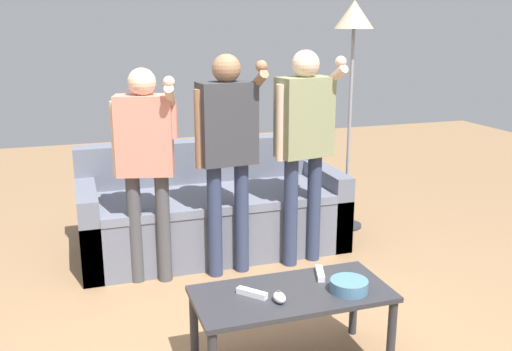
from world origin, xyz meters
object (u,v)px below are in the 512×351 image
(coffee_table, at_px, (292,302))
(game_remote_wand_near, at_px, (252,293))
(game_remote_nunchuk, at_px, (279,297))
(player_right, at_px, (304,133))
(couch, at_px, (212,212))
(game_remote_wand_far, at_px, (320,273))
(player_center, at_px, (227,140))
(floor_lamp, at_px, (353,35))
(snack_bowl, at_px, (349,286))
(player_left, at_px, (145,151))

(coffee_table, xyz_separation_m, game_remote_wand_near, (-0.20, 0.02, 0.07))
(game_remote_nunchuk, distance_m, player_right, 1.55)
(coffee_table, distance_m, game_remote_wand_near, 0.22)
(couch, relative_size, game_remote_wand_far, 12.47)
(player_center, xyz_separation_m, player_right, (0.56, 0.01, 0.01))
(coffee_table, distance_m, game_remote_nunchuk, 0.15)
(floor_lamp, height_order, player_center, floor_lamp)
(player_center, bearing_deg, snack_bowl, -78.62)
(player_center, height_order, game_remote_wand_far, player_center)
(game_remote_nunchuk, xyz_separation_m, floor_lamp, (1.32, 1.88, 1.17))
(coffee_table, xyz_separation_m, player_left, (-0.53, 1.25, 0.54))
(game_remote_wand_near, bearing_deg, player_left, 104.95)
(game_remote_wand_far, bearing_deg, player_left, 123.13)
(game_remote_nunchuk, bearing_deg, game_remote_wand_near, 136.42)
(snack_bowl, height_order, floor_lamp, floor_lamp)
(couch, xyz_separation_m, floor_lamp, (1.21, 0.09, 1.33))
(floor_lamp, bearing_deg, player_center, -153.90)
(floor_lamp, bearing_deg, snack_bowl, -116.91)
(snack_bowl, relative_size, floor_lamp, 0.10)
(floor_lamp, height_order, game_remote_wand_near, floor_lamp)
(game_remote_nunchuk, distance_m, floor_lamp, 2.58)
(couch, bearing_deg, player_center, -90.27)
(snack_bowl, relative_size, game_remote_wand_near, 1.30)
(coffee_table, height_order, player_center, player_center)
(game_remote_wand_near, height_order, game_remote_wand_far, same)
(couch, distance_m, game_remote_wand_far, 1.61)
(coffee_table, xyz_separation_m, snack_bowl, (0.27, -0.08, 0.09))
(game_remote_nunchuk, bearing_deg, player_center, 85.29)
(game_remote_wand_near, distance_m, game_remote_wand_far, 0.42)
(game_remote_nunchuk, relative_size, game_remote_wand_near, 0.61)
(coffee_table, bearing_deg, game_remote_wand_far, 30.15)
(player_left, distance_m, player_center, 0.54)
(player_right, bearing_deg, game_remote_wand_near, -122.72)
(coffee_table, relative_size, game_remote_wand_near, 6.78)
(coffee_table, bearing_deg, player_right, 64.95)
(couch, xyz_separation_m, player_right, (0.56, -0.49, 0.68))
(game_remote_nunchuk, bearing_deg, player_left, 108.05)
(coffee_table, height_order, floor_lamp, floor_lamp)
(coffee_table, relative_size, game_remote_nunchuk, 11.12)
(player_right, bearing_deg, coffee_table, -115.05)
(snack_bowl, distance_m, floor_lamp, 2.41)
(player_center, bearing_deg, coffee_table, -90.44)
(coffee_table, distance_m, snack_bowl, 0.30)
(player_center, height_order, game_remote_wand_near, player_center)
(player_left, bearing_deg, game_remote_nunchuk, -71.95)
(player_right, distance_m, game_remote_wand_far, 1.27)
(snack_bowl, height_order, player_center, player_center)
(floor_lamp, bearing_deg, game_remote_nunchuk, -125.09)
(game_remote_nunchuk, bearing_deg, couch, 86.53)
(couch, height_order, game_remote_wand_far, couch)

